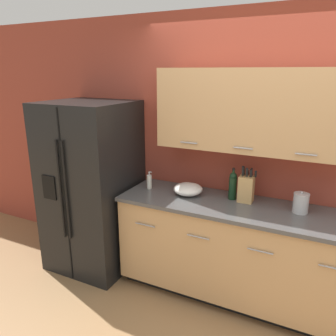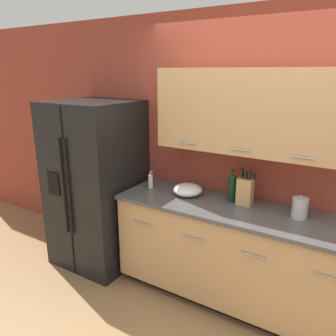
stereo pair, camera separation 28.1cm
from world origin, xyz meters
name	(u,v)px [view 1 (the left image)]	position (x,y,z in m)	size (l,w,h in m)	color
wall_back	(269,148)	(-0.04, 0.99, 1.40)	(10.00, 0.39, 2.60)	#993D2D
counter_unit	(236,251)	(-0.20, 0.69, 0.47)	(2.18, 0.64, 0.93)	black
refrigerator	(92,187)	(-1.76, 0.60, 0.89)	(0.85, 0.82, 1.78)	black
knife_block	(246,188)	(-0.18, 0.79, 1.06)	(0.14, 0.11, 0.34)	tan
wine_bottle	(233,185)	(-0.30, 0.80, 1.07)	(0.07, 0.07, 0.30)	black
soap_dispenser	(149,182)	(-1.12, 0.71, 1.00)	(0.05, 0.05, 0.18)	silver
steel_canister	(301,203)	(0.28, 0.76, 1.02)	(0.13, 0.13, 0.18)	#B7B7BA
mixing_bowl	(188,189)	(-0.71, 0.73, 0.99)	(0.28, 0.28, 0.11)	white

